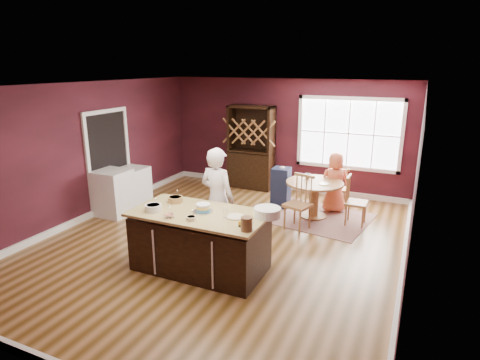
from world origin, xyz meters
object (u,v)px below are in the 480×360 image
(washer, at_px, (113,193))
(dryer, at_px, (134,186))
(chair_north, at_px, (339,187))
(hutch, at_px, (251,147))
(toddler, at_px, (285,171))
(chair_south, at_px, (298,203))
(baker, at_px, (217,199))
(high_chair, at_px, (281,187))
(chair_east, at_px, (357,201))
(kitchen_island, at_px, (200,242))
(layer_cake, at_px, (203,208))
(seated_woman, at_px, (335,182))
(dining_table, at_px, (314,192))

(washer, distance_m, dryer, 0.64)
(chair_north, bearing_deg, hutch, -30.60)
(toddler, bearing_deg, chair_north, 21.93)
(chair_south, bearing_deg, baker, -110.20)
(high_chair, distance_m, dryer, 3.24)
(chair_east, xyz_separation_m, high_chair, (-1.66, 0.38, -0.04))
(kitchen_island, height_order, high_chair, kitchen_island)
(layer_cake, relative_size, chair_north, 0.32)
(hutch, bearing_deg, dryer, -128.64)
(hutch, xyz_separation_m, washer, (-1.84, -2.94, -0.56))
(hutch, distance_m, dryer, 3.01)
(kitchen_island, height_order, washer, washer)
(seated_woman, relative_size, dryer, 1.49)
(chair_north, distance_m, seated_woman, 0.34)
(hutch, distance_m, washer, 3.51)
(toddler, bearing_deg, chair_east, -14.65)
(toddler, distance_m, dryer, 3.34)
(high_chair, bearing_deg, seated_woman, 7.34)
(chair_east, relative_size, chair_south, 0.93)
(baker, relative_size, toddler, 6.71)
(toddler, bearing_deg, hutch, 140.03)
(baker, xyz_separation_m, hutch, (-0.85, 3.45, 0.16))
(baker, xyz_separation_m, washer, (-2.69, 0.51, -0.40))
(seated_woman, relative_size, hutch, 0.62)
(layer_cake, bearing_deg, dryer, 146.48)
(dryer, bearing_deg, high_chair, 22.50)
(chair_east, bearing_deg, kitchen_island, 146.42)
(chair_south, distance_m, seated_woman, 1.34)
(seated_woman, height_order, hutch, hutch)
(high_chair, bearing_deg, kitchen_island, -96.43)
(chair_east, distance_m, hutch, 3.21)
(dining_table, height_order, layer_cake, layer_cake)
(toddler, relative_size, hutch, 0.13)
(dining_table, relative_size, hutch, 0.56)
(layer_cake, height_order, chair_north, layer_cake)
(baker, relative_size, high_chair, 1.91)
(dining_table, relative_size, dryer, 1.34)
(chair_east, xyz_separation_m, dryer, (-4.66, -0.86, -0.07))
(toddler, xyz_separation_m, dryer, (-3.06, -1.28, -0.38))
(seated_woman, bearing_deg, hutch, -42.08)
(chair_south, height_order, washer, chair_south)
(kitchen_island, bearing_deg, dining_table, 70.29)
(layer_cake, height_order, dryer, layer_cake)
(dryer, bearing_deg, baker, -23.21)
(kitchen_island, xyz_separation_m, hutch, (-0.95, 4.22, 0.59))
(baker, xyz_separation_m, layer_cake, (0.14, -0.72, 0.11))
(hutch, bearing_deg, high_chair, -42.50)
(chair_south, relative_size, dryer, 1.24)
(chair_south, relative_size, seated_woman, 0.83)
(baker, bearing_deg, chair_north, -108.59)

